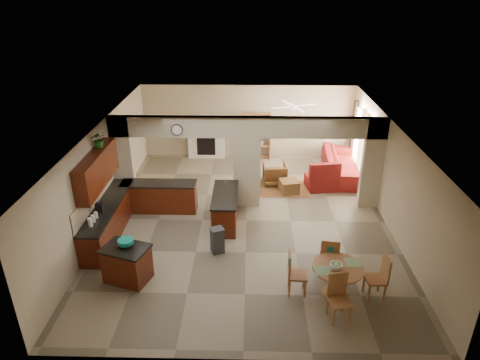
{
  "coord_description": "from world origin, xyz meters",
  "views": [
    {
      "loc": [
        0.08,
        -10.69,
        6.33
      ],
      "look_at": [
        -0.19,
        0.3,
        1.15
      ],
      "focal_mm": 32.0,
      "sensor_mm": 36.0,
      "label": 1
    }
  ],
  "objects_px": {
    "kitchen_island": "(127,264)",
    "armchair": "(275,173)",
    "sofa": "(341,164)",
    "dining_table": "(337,276)"
  },
  "relations": [
    {
      "from": "kitchen_island",
      "to": "armchair",
      "type": "distance_m",
      "value": 6.41
    },
    {
      "from": "armchair",
      "to": "dining_table",
      "type": "bearing_deg",
      "value": 97.19
    },
    {
      "from": "sofa",
      "to": "kitchen_island",
      "type": "bearing_deg",
      "value": 138.92
    },
    {
      "from": "sofa",
      "to": "armchair",
      "type": "bearing_deg",
      "value": 111.05
    },
    {
      "from": "dining_table",
      "to": "sofa",
      "type": "xyz_separation_m",
      "value": [
        1.3,
        6.43,
        -0.09
      ]
    },
    {
      "from": "armchair",
      "to": "kitchen_island",
      "type": "bearing_deg",
      "value": 52.07
    },
    {
      "from": "kitchen_island",
      "to": "sofa",
      "type": "bearing_deg",
      "value": 63.63
    },
    {
      "from": "dining_table",
      "to": "sofa",
      "type": "height_order",
      "value": "sofa"
    },
    {
      "from": "kitchen_island",
      "to": "sofa",
      "type": "height_order",
      "value": "kitchen_island"
    },
    {
      "from": "sofa",
      "to": "dining_table",
      "type": "bearing_deg",
      "value": 172.47
    }
  ]
}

